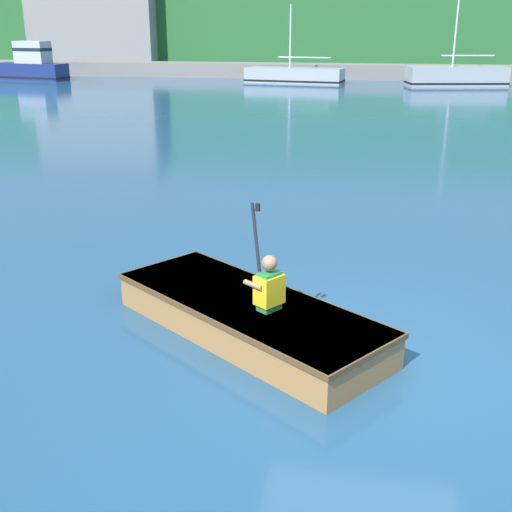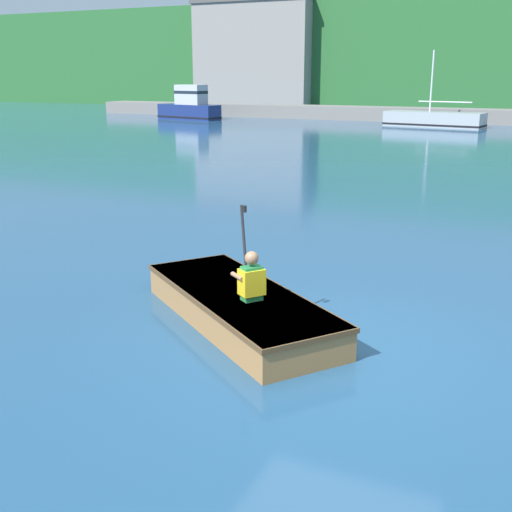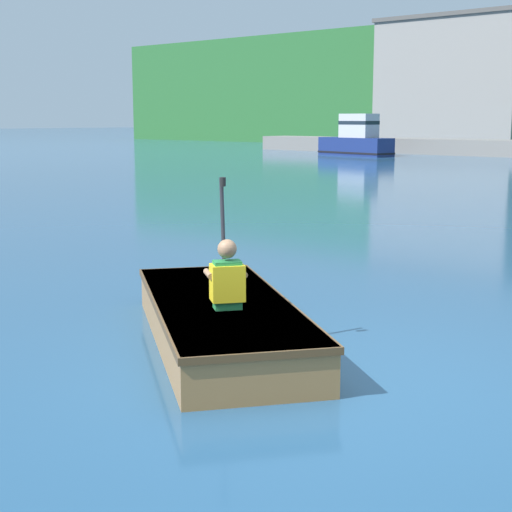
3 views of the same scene
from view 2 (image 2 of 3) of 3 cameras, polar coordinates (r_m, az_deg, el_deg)
ground_plane at (r=7.55m, az=6.85°, el=-8.36°), size 300.00×300.00×0.00m
waterfront_warehouse_left at (r=64.84m, az=1.34°, el=17.38°), size 11.41×11.19×9.51m
moored_boat_dock_west_inner at (r=46.05m, az=-5.92°, el=13.08°), size 5.01×2.37×2.36m
moored_boat_dock_center_far at (r=40.86m, az=15.53°, el=11.59°), size 6.07×2.60×4.43m
rowboat_foreground at (r=8.28m, az=-1.65°, el=-4.28°), size 3.47×3.00×0.41m
person_paddler at (r=7.81m, az=-0.42°, el=-1.98°), size 0.45×0.45×1.15m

